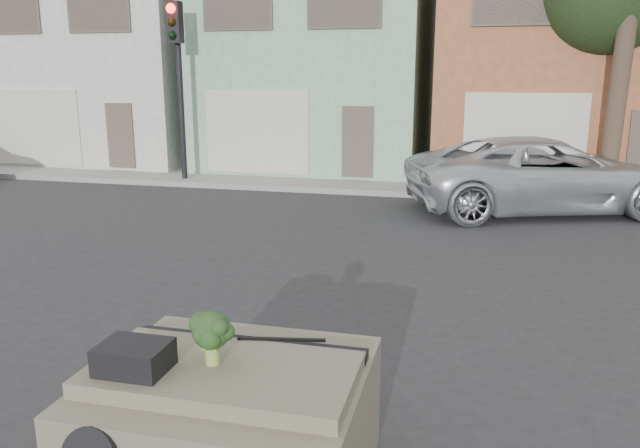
% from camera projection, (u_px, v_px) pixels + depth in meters
% --- Properties ---
extents(ground_plane, '(120.00, 120.00, 0.00)m').
position_uv_depth(ground_plane, '(324.00, 336.00, 7.71)').
color(ground_plane, '#303033').
rests_on(ground_plane, ground).
extents(sidewalk, '(40.00, 3.00, 0.15)m').
position_uv_depth(sidewalk, '(411.00, 185.00, 17.60)').
color(sidewalk, gray).
rests_on(sidewalk, ground).
extents(townhouse_white, '(7.20, 8.20, 7.55)m').
position_uv_depth(townhouse_white, '(127.00, 55.00, 23.05)').
color(townhouse_white, silver).
rests_on(townhouse_white, ground).
extents(townhouse_mint, '(7.20, 8.20, 7.55)m').
position_uv_depth(townhouse_mint, '(324.00, 54.00, 21.31)').
color(townhouse_mint, '#95BF9F').
rests_on(townhouse_mint, ground).
extents(townhouse_tan, '(7.20, 8.20, 7.55)m').
position_uv_depth(townhouse_tan, '(556.00, 52.00, 19.56)').
color(townhouse_tan, '#A7603D').
rests_on(townhouse_tan, ground).
extents(silver_pickup, '(6.84, 4.81, 1.73)m').
position_uv_depth(silver_pickup, '(541.00, 211.00, 14.63)').
color(silver_pickup, silver).
rests_on(silver_pickup, ground).
extents(traffic_signal, '(0.40, 0.40, 5.10)m').
position_uv_depth(traffic_signal, '(179.00, 95.00, 17.58)').
color(traffic_signal, black).
rests_on(traffic_signal, ground).
extents(tree_near, '(4.40, 4.00, 8.50)m').
position_uv_depth(tree_near, '(625.00, 26.00, 14.78)').
color(tree_near, '#223419').
rests_on(tree_near, ground).
extents(car_dashboard, '(2.00, 1.80, 1.12)m').
position_uv_depth(car_dashboard, '(233.00, 425.00, 4.75)').
color(car_dashboard, '#756E59').
rests_on(car_dashboard, ground).
extents(instrument_hump, '(0.48, 0.38, 0.20)m').
position_uv_depth(instrument_hump, '(134.00, 357.00, 4.40)').
color(instrument_hump, black).
rests_on(instrument_hump, car_dashboard).
extents(wiper_arm, '(0.69, 0.15, 0.02)m').
position_uv_depth(wiper_arm, '(281.00, 339.00, 4.91)').
color(wiper_arm, black).
rests_on(wiper_arm, car_dashboard).
extents(broccoli, '(0.37, 0.37, 0.41)m').
position_uv_depth(broccoli, '(212.00, 337.00, 4.48)').
color(broccoli, '#203A18').
rests_on(broccoli, car_dashboard).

